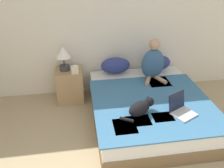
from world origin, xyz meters
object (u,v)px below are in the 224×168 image
nightstand (70,85)px  cat_tabby (141,108)px  pillow_near (115,65)px  person_sitting (153,63)px  table_lamp (63,55)px  bed (148,108)px  pillow_far (156,63)px  laptop_open (181,109)px  tissue_box (75,69)px

nightstand → cat_tabby: bearing=-51.7°
pillow_near → person_sitting: (0.58, -0.30, 0.15)m
nightstand → table_lamp: size_ratio=1.39×
bed → nightstand: size_ratio=3.43×
bed → person_sitting: size_ratio=2.85×
pillow_far → person_sitting: size_ratio=0.74×
pillow_near → laptop_open: 1.48m
person_sitting → nightstand: person_sitting is taller
laptop_open → tissue_box: size_ratio=2.85×
pillow_near → laptop_open: (0.67, -1.31, -0.09)m
pillow_far → person_sitting: bearing=-119.4°
pillow_near → laptop_open: bearing=-62.8°
person_sitting → table_lamp: 1.48m
pillow_far → nightstand: bearing=-177.8°
pillow_near → table_lamp: table_lamp is taller
person_sitting → laptop_open: 1.05m
bed → table_lamp: 1.60m
cat_tabby → table_lamp: bearing=99.7°
laptop_open → nightstand: (-1.49, 1.25, -0.20)m
laptop_open → table_lamp: (-1.55, 1.27, 0.36)m
person_sitting → table_lamp: person_sitting is taller
person_sitting → cat_tabby: size_ratio=1.38×
pillow_far → tissue_box: pillow_far is taller
pillow_far → person_sitting: (-0.17, -0.30, 0.15)m
cat_tabby → laptop_open: laptop_open is taller
cat_tabby → tissue_box: (-0.83, 1.09, 0.10)m
laptop_open → nightstand: size_ratio=0.69×
laptop_open → bed: bearing=95.6°
bed → person_sitting: person_sitting is taller
pillow_near → person_sitting: size_ratio=0.74×
cat_tabby → tissue_box: bearing=97.4°
pillow_near → table_lamp: size_ratio=1.24×
laptop_open → person_sitting: bearing=68.9°
laptop_open → tissue_box: bearing=113.7°
person_sitting → table_lamp: bearing=170.2°
bed → tissue_box: size_ratio=14.14×
table_lamp → nightstand: bearing=-12.6°
laptop_open → nightstand: bearing=113.4°
nightstand → table_lamp: (-0.06, 0.01, 0.56)m
cat_tabby → nightstand: 1.54m
tissue_box → pillow_far: bearing=6.5°
pillow_far → cat_tabby: bearing=-116.2°
pillow_near → tissue_box: (-0.70, -0.16, 0.06)m
cat_tabby → person_sitting: bearing=34.7°
person_sitting → tissue_box: (-1.28, 0.13, -0.09)m
pillow_near → nightstand: (-0.81, -0.06, -0.29)m
pillow_far → nightstand: (-1.56, -0.06, -0.29)m
pillow_near → table_lamp: (-0.87, -0.05, 0.27)m
cat_tabby → tissue_box: 1.37m
pillow_near → table_lamp: bearing=-177.0°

